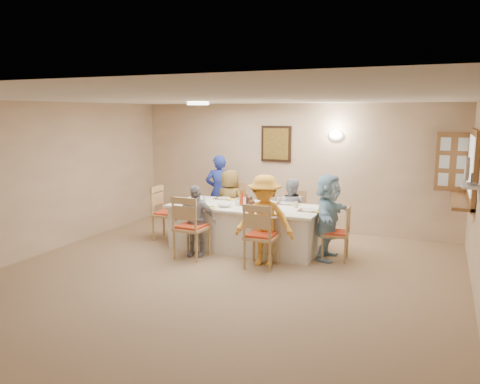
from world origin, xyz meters
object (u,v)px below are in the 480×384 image
at_px(chair_back_right, 293,216).
at_px(diner_back_right, 291,211).
at_px(chair_front_right, 262,235).
at_px(diner_front_left, 195,221).
at_px(caregiver, 219,192).
at_px(condiment_ketchup, 243,198).
at_px(chair_back_left, 232,209).
at_px(serving_hatch, 473,167).
at_px(desk_fan, 470,175).
at_px(chair_front_left, 192,226).
at_px(diner_front_right, 264,220).
at_px(chair_left_end, 168,213).
at_px(chair_right_end, 335,232).
at_px(diner_back_left, 230,203).
at_px(diner_right_end, 328,217).
at_px(dining_table, 245,227).

bearing_deg(chair_back_right, diner_back_right, -91.59).
xyz_separation_m(chair_front_right, diner_front_left, (-1.20, 0.12, 0.08)).
height_order(caregiver, condiment_ketchup, caregiver).
xyz_separation_m(chair_back_left, caregiver, (-0.45, 0.35, 0.24)).
relative_size(serving_hatch, desk_fan, 5.00).
xyz_separation_m(chair_front_left, diner_front_left, (0.00, 0.12, 0.07)).
bearing_deg(desk_fan, diner_front_right, 179.64).
height_order(chair_left_end, diner_back_right, diner_back_right).
distance_m(chair_back_left, chair_right_end, 2.29).
bearing_deg(chair_right_end, chair_front_right, -54.55).
height_order(diner_back_left, diner_right_end, diner_right_end).
relative_size(serving_hatch, diner_front_right, 1.07).
relative_size(serving_hatch, chair_back_right, 1.62).
bearing_deg(chair_left_end, diner_back_right, -75.90).
distance_m(chair_front_left, diner_right_end, 2.18).
bearing_deg(chair_back_left, dining_table, -56.64).
distance_m(chair_back_left, chair_back_right, 1.20).
xyz_separation_m(serving_hatch, chair_front_right, (-2.86, -1.45, -1.00)).
distance_m(chair_back_right, chair_front_right, 1.60).
relative_size(chair_back_left, chair_right_end, 1.12).
height_order(diner_front_left, condiment_ketchup, diner_front_left).
distance_m(chair_front_left, diner_back_left, 1.48).
relative_size(chair_back_right, chair_right_end, 1.04).
bearing_deg(diner_front_left, chair_back_left, 78.55).
distance_m(serving_hatch, chair_back_left, 4.18).
relative_size(desk_fan, chair_front_left, 0.29).
bearing_deg(diner_right_end, desk_fan, -110.14).
bearing_deg(chair_back_left, caregiver, 138.62).
distance_m(chair_front_left, diner_back_right, 1.91).
relative_size(serving_hatch, chair_front_right, 1.49).
bearing_deg(diner_back_right, chair_front_left, 53.07).
bearing_deg(diner_front_right, serving_hatch, 16.63).
relative_size(desk_fan, chair_right_end, 0.34).
height_order(chair_front_right, chair_right_end, chair_front_right).
height_order(diner_back_left, condiment_ketchup, diner_back_left).
relative_size(chair_right_end, diner_back_right, 0.76).
xyz_separation_m(diner_front_right, caregiver, (-1.65, 1.83, 0.05)).
bearing_deg(chair_left_end, desk_fan, -101.55).
bearing_deg(dining_table, chair_back_right, 53.13).
height_order(chair_right_end, condiment_ketchup, condiment_ketchup).
xyz_separation_m(diner_back_right, condiment_ketchup, (-0.65, -0.69, 0.30)).
xyz_separation_m(dining_table, condiment_ketchup, (-0.05, -0.01, 0.51)).
xyz_separation_m(desk_fan, chair_front_right, (-2.75, -0.10, -1.05)).
height_order(chair_left_end, diner_front_left, diner_front_left).
bearing_deg(desk_fan, chair_right_end, 158.83).
xyz_separation_m(chair_back_left, diner_back_left, (0.00, -0.12, 0.13)).
bearing_deg(diner_front_right, chair_right_end, 27.25).
distance_m(chair_back_left, caregiver, 0.62).
distance_m(diner_back_left, diner_front_left, 1.36).
bearing_deg(chair_front_right, caregiver, -51.15).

